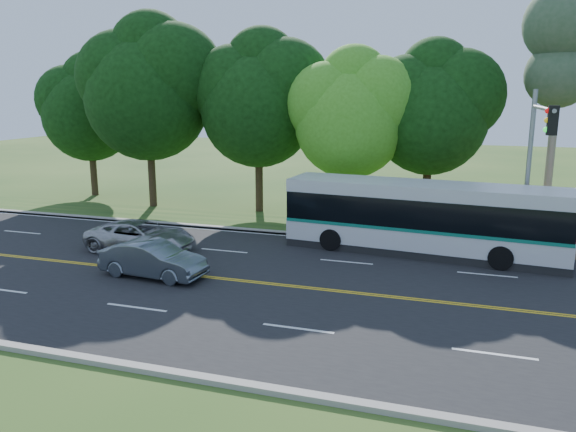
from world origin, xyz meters
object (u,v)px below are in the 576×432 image
(sedan, at_px, (153,259))
(suv, at_px, (140,236))
(traffic_signal, at_px, (535,150))
(transit_bus, at_px, (422,219))

(sedan, bearing_deg, suv, 43.74)
(traffic_signal, distance_m, sedan, 15.38)
(transit_bus, distance_m, suv, 12.32)
(traffic_signal, distance_m, suv, 16.75)
(sedan, bearing_deg, transit_bus, -51.29)
(suv, bearing_deg, traffic_signal, -79.74)
(traffic_signal, height_order, suv, traffic_signal)
(sedan, distance_m, suv, 3.78)
(traffic_signal, xyz_separation_m, transit_bus, (-4.18, 0.39, -3.13))
(traffic_signal, xyz_separation_m, suv, (-15.99, -3.02, -3.99))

